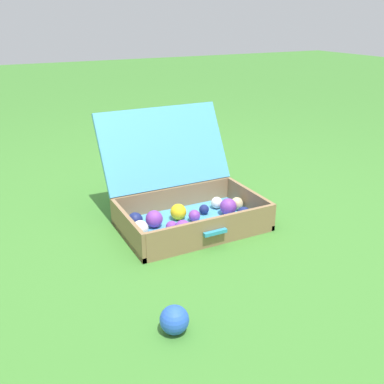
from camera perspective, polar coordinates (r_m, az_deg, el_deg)
The scene contains 3 objects.
ground_plane at distance 2.10m, azimuth -0.67°, elevation -4.72°, with size 16.00×16.00×0.00m, color #3D7A2D.
open_suitcase at distance 2.12m, azimuth -1.05°, elevation -1.09°, with size 0.66×0.65×0.51m.
stray_ball_on_grass at distance 1.46m, azimuth -2.30°, elevation -16.21°, with size 0.09×0.09×0.09m, color blue.
Camera 1 is at (-0.83, -1.68, 0.95)m, focal length 41.17 mm.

